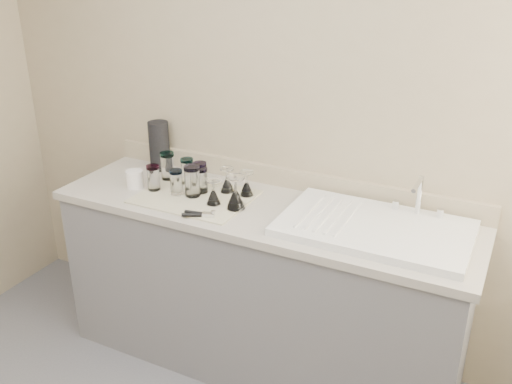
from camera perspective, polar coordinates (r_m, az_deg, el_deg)
The scene contains 18 objects.
room_envelope at distance 1.56m, azimuth -19.20°, elevation 3.46°, with size 3.54×3.50×2.52m.
counter_unit at distance 2.94m, azimuth 0.50°, elevation -9.50°, with size 2.06×0.62×0.90m.
sink_unit at distance 2.54m, azimuth 11.82°, elevation -3.49°, with size 0.82×0.50×0.22m.
dish_towel at distance 2.84m, azimuth -6.13°, elevation -0.47°, with size 0.55×0.42×0.01m, color beige.
tumbler_teal at distance 3.04m, azimuth -8.84°, elevation 2.62°, with size 0.07×0.07×0.15m.
tumbler_cyan at distance 2.97m, azimuth -6.89°, elevation 2.14°, with size 0.07×0.07×0.13m.
tumbler_purple at distance 2.90m, azimuth -5.61°, elevation 1.68°, with size 0.07×0.07×0.14m.
tumbler_magenta at distance 2.92m, azimuth -10.23°, elevation 1.44°, with size 0.07×0.07×0.13m.
tumbler_blue at distance 2.85m, azimuth -7.97°, elevation 1.01°, with size 0.06×0.06×0.13m.
tumbler_lavender at distance 2.81m, azimuth -6.40°, elevation 1.11°, with size 0.08×0.08×0.16m.
tumbler_extra at distance 2.85m, azimuth -5.49°, elevation 1.20°, with size 0.07×0.07×0.13m.
goblet_back_left at distance 2.86m, azimuth -2.90°, elevation 0.84°, with size 0.07×0.07×0.13m.
goblet_back_right at distance 2.82m, azimuth -0.96°, elevation 0.48°, with size 0.07×0.07×0.12m.
goblet_front_left at distance 2.73m, azimuth -4.28°, elevation -0.37°, with size 0.07×0.07×0.13m.
goblet_front_right at distance 2.67m, azimuth -2.06°, elevation -0.56°, with size 0.09×0.09×0.16m.
can_opener at distance 2.63m, azimuth -5.71°, elevation -2.23°, with size 0.15×0.09×0.02m.
white_mug at distance 3.00m, azimuth -12.06°, elevation 1.30°, with size 0.13×0.11×0.09m.
paper_towel_roll at distance 3.20m, azimuth -9.64°, elevation 4.59°, with size 0.14×0.14×0.27m.
Camera 1 is at (1.08, -1.01, 2.06)m, focal length 40.00 mm.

